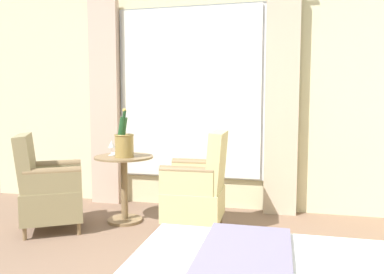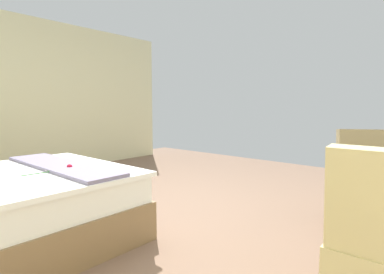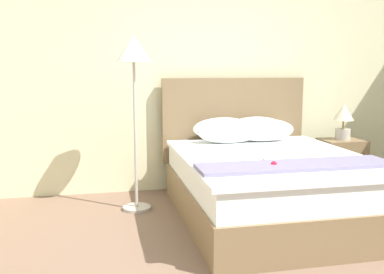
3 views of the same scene
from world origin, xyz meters
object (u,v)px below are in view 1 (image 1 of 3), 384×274
wine_glass_near_edge (112,145)px  armchair_facing_bed (47,189)px  champagne_bucket (124,142)px  snack_plate (119,153)px  side_table_round (124,182)px  armchair_by_window (199,188)px  wine_glass_near_bucket (131,145)px

wine_glass_near_edge → armchair_facing_bed: (0.43, -0.49, -0.40)m
wine_glass_near_edge → armchair_facing_bed: size_ratio=0.17×
champagne_bucket → snack_plate: size_ratio=2.77×
wine_glass_near_edge → snack_plate: 0.16m
side_table_round → armchair_by_window: armchair_by_window is taller
wine_glass_near_edge → armchair_by_window: size_ratio=0.16×
wine_glass_near_edge → armchair_by_window: bearing=84.8°
armchair_by_window → armchair_facing_bed: (0.34, -1.44, -0.01)m
wine_glass_near_edge → armchair_by_window: armchair_by_window is taller
wine_glass_near_bucket → wine_glass_near_edge: wine_glass_near_edge is taller
champagne_bucket → snack_plate: champagne_bucket is taller
wine_glass_near_bucket → armchair_facing_bed: (0.58, -0.64, -0.38)m
side_table_round → snack_plate: snack_plate is taller
champagne_bucket → armchair_by_window: (0.01, 0.78, -0.43)m
side_table_round → armchair_by_window: (0.07, 0.81, -0.01)m
champagne_bucket → armchair_by_window: size_ratio=0.51×
side_table_round → wine_glass_near_bucket: wine_glass_near_bucket is taller
side_table_round → armchair_facing_bed: armchair_facing_bed is taller
armchair_facing_bed → snack_plate: bearing=136.2°
side_table_round → armchair_facing_bed: 0.75m
wine_glass_near_edge → snack_plate: bearing=163.0°
snack_plate → armchair_facing_bed: size_ratio=0.19×
champagne_bucket → wine_glass_near_edge: champagne_bucket is taller
side_table_round → champagne_bucket: (0.07, 0.03, 0.42)m
champagne_bucket → wine_glass_near_edge: 0.20m
side_table_round → champagne_bucket: 0.43m
wine_glass_near_bucket → champagne_bucket: bearing=6.1°
champagne_bucket → wine_glass_near_bucket: bearing=-173.9°
side_table_round → armchair_facing_bed: size_ratio=0.73×
side_table_round → wine_glass_near_edge: bearing=-96.3°
side_table_round → wine_glass_near_edge: wine_glass_near_edge is taller
snack_plate → armchair_by_window: bearing=77.8°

